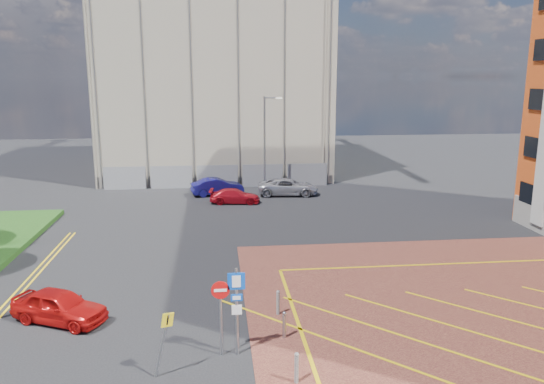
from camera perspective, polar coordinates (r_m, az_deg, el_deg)
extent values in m
plane|color=black|center=(18.73, -5.21, -18.54)|extent=(140.00, 140.00, 0.00)
cylinder|color=#9EA0A8|center=(44.63, -0.80, 5.12)|extent=(0.16, 0.16, 8.00)
cylinder|color=#9EA0A8|center=(44.37, -0.03, 10.11)|extent=(1.20, 0.10, 0.10)
cube|color=silver|center=(44.44, 0.75, 10.07)|extent=(0.50, 0.15, 0.12)
cylinder|color=#9EA0A8|center=(18.87, -3.81, -12.76)|extent=(0.10, 0.10, 3.20)
cube|color=blue|center=(18.39, -3.86, -9.55)|extent=(0.60, 0.04, 0.60)
cube|color=white|center=(18.37, -3.85, -9.58)|extent=(0.30, 0.02, 0.42)
cube|color=blue|center=(18.62, -3.83, -11.27)|extent=(0.40, 0.04, 0.25)
cube|color=white|center=(18.60, -3.83, -11.30)|extent=(0.28, 0.02, 0.14)
cube|color=white|center=(18.81, -3.81, -12.52)|extent=(0.35, 0.04, 0.35)
cylinder|color=#9EA0A8|center=(18.97, -5.50, -13.49)|extent=(0.08, 0.08, 2.70)
cylinder|color=red|center=(18.49, -5.57, -10.46)|extent=(0.64, 0.04, 0.64)
cube|color=white|center=(18.47, -5.57, -10.49)|extent=(0.44, 0.02, 0.10)
cylinder|color=#9EA0A8|center=(18.14, -11.76, -15.88)|extent=(0.59, 0.08, 2.16)
cube|color=yellow|center=(17.68, -11.17, -13.35)|extent=(0.41, 0.41, 0.54)
cylinder|color=black|center=(17.79, 2.65, -18.53)|extent=(0.14, 0.14, 0.90)
cylinder|color=#9EA0A8|center=(20.40, 1.33, -14.24)|extent=(0.14, 0.14, 0.90)
cylinder|color=black|center=(22.19, 0.65, -11.95)|extent=(0.14, 0.14, 0.90)
cube|color=#ABA08C|center=(56.11, -6.19, 13.68)|extent=(21.20, 19.20, 22.00)
cube|color=gold|center=(58.60, -4.26, 19.55)|extent=(0.90, 0.90, 34.00)
cube|color=gray|center=(46.90, -4.67, 1.72)|extent=(21.60, 0.06, 2.00)
imported|color=red|center=(23.14, -21.91, -11.32)|extent=(4.20, 3.07, 1.33)
imported|color=navy|center=(43.97, -5.92, 0.59)|extent=(4.49, 2.34, 1.41)
imported|color=#B70F1C|center=(41.01, -4.02, -0.44)|extent=(4.00, 1.95, 1.12)
imported|color=#B0AFB7|center=(43.73, 1.72, 0.56)|extent=(5.14, 2.72, 1.38)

